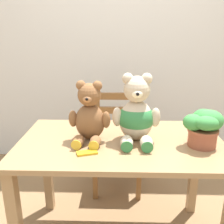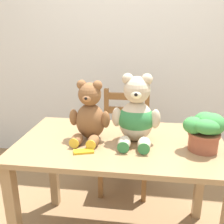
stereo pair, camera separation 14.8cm
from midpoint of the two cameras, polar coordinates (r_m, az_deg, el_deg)
wall_back at (r=2.62m, az=6.64°, el=16.12°), size 8.00×0.04×2.60m
dining_table at (r=1.57m, az=4.67°, el=-10.63°), size 1.24×0.71×0.75m
wooden_chair_behind at (r=2.25m, az=4.84°, el=-6.61°), size 0.41×0.39×0.89m
teddy_bear_left at (r=1.49m, az=-2.31°, el=-0.65°), size 0.25×0.26×0.36m
teddy_bear_right at (r=1.47m, az=8.40°, el=-0.82°), size 0.28×0.29×0.41m
potted_plant at (r=1.47m, az=23.20°, el=-3.75°), size 0.22×0.20×0.22m
chocolate_bar at (r=1.38m, az=-3.42°, el=-9.06°), size 0.12×0.08×0.01m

